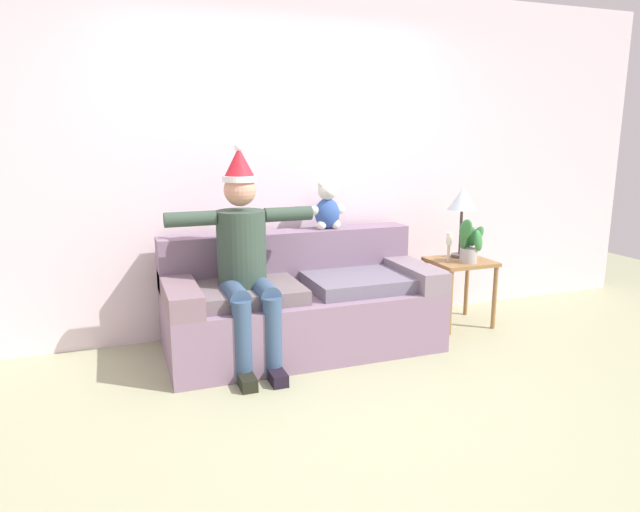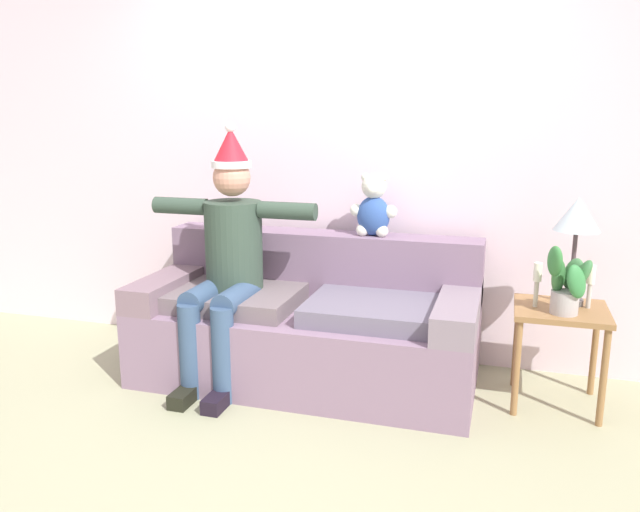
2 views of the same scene
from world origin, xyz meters
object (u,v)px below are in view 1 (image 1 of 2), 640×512
at_px(teddy_bear, 327,207).
at_px(potted_plant, 470,242).
at_px(table_lamp, 462,203).
at_px(candle_tall, 449,243).
at_px(candle_short, 473,240).
at_px(person_seated, 245,255).
at_px(couch, 300,304).
at_px(side_table, 460,271).

bearing_deg(teddy_bear, potted_plant, -17.87).
distance_m(table_lamp, candle_tall, 0.37).
height_order(teddy_bear, potted_plant, teddy_bear).
bearing_deg(candle_short, table_lamp, 150.05).
distance_m(table_lamp, potted_plant, 0.36).
xyz_separation_m(potted_plant, candle_short, (0.12, 0.14, -0.02)).
bearing_deg(table_lamp, teddy_bear, 171.86).
height_order(person_seated, candle_short, person_seated).
xyz_separation_m(couch, potted_plant, (1.42, -0.08, 0.39)).
height_order(couch, candle_tall, couch).
height_order(couch, teddy_bear, teddy_bear).
distance_m(person_seated, potted_plant, 1.87).
bearing_deg(candle_tall, side_table, 8.45).
bearing_deg(potted_plant, candle_tall, 150.74).
bearing_deg(potted_plant, candle_short, 48.45).
bearing_deg(couch, table_lamp, 4.42).
bearing_deg(potted_plant, teddy_bear, 162.13).
bearing_deg(table_lamp, candle_short, -29.95).
xyz_separation_m(person_seated, potted_plant, (1.86, 0.09, -0.05)).
bearing_deg(couch, candle_tall, 0.10).
height_order(candle_tall, candle_short, candle_tall).
xyz_separation_m(teddy_bear, side_table, (1.09, -0.25, -0.55)).
distance_m(side_table, table_lamp, 0.57).
distance_m(person_seated, side_table, 1.89).
bearing_deg(candle_short, person_seated, -173.49).
xyz_separation_m(side_table, candle_tall, (-0.13, -0.02, 0.25)).
bearing_deg(person_seated, teddy_bear, 29.76).
height_order(person_seated, side_table, person_seated).
distance_m(teddy_bear, potted_plant, 1.19).
relative_size(person_seated, teddy_bear, 3.98).
distance_m(candle_tall, candle_short, 0.28).
bearing_deg(side_table, candle_short, 16.55).
bearing_deg(side_table, table_lamp, 62.42).
xyz_separation_m(side_table, table_lamp, (0.05, 0.09, 0.56)).
height_order(table_lamp, candle_tall, table_lamp).
relative_size(side_table, candle_tall, 2.28).
bearing_deg(side_table, teddy_bear, 166.91).
relative_size(potted_plant, candle_tall, 1.59).
height_order(side_table, candle_tall, candle_tall).
bearing_deg(candle_tall, table_lamp, 31.26).
bearing_deg(person_seated, candle_tall, 5.55).
xyz_separation_m(teddy_bear, potted_plant, (1.10, -0.35, -0.29)).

